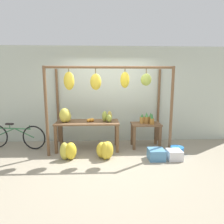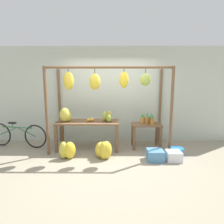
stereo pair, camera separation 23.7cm
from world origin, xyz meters
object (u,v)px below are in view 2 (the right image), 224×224
banana_pile_on_table (66,115)px  fruit_crate_white (155,155)px  banana_pile_ground_left (67,150)px  banana_pile_ground_right (104,150)px  blue_bucket (177,152)px  papaya_pile (107,117)px  pineapple_cluster (148,119)px  orange_pile (90,120)px  fruit_crate_purple (174,156)px  parked_bicycle (18,135)px

banana_pile_on_table → fruit_crate_white: size_ratio=1.14×
banana_pile_ground_left → fruit_crate_white: (2.04, -0.08, -0.08)m
banana_pile_ground_right → blue_bucket: 1.77m
papaya_pile → fruit_crate_white: bearing=-33.3°
pineapple_cluster → blue_bucket: 1.11m
orange_pile → pineapple_cluster: (1.55, 0.12, -0.01)m
banana_pile_on_table → blue_bucket: 2.94m
banana_pile_on_table → fruit_crate_purple: bearing=-15.8°
banana_pile_on_table → pineapple_cluster: size_ratio=1.07×
banana_pile_ground_left → fruit_crate_white: 2.04m
orange_pile → pineapple_cluster: bearing=4.2°
papaya_pile → fruit_crate_purple: (1.54, -0.75, -0.77)m
fruit_crate_white → pineapple_cluster: bearing=90.8°
fruit_crate_purple → fruit_crate_white: bearing=178.7°
banana_pile_ground_left → blue_bucket: size_ratio=1.46×
banana_pile_ground_left → fruit_crate_white: banana_pile_ground_left is taller
parked_bicycle → orange_pile: bearing=-3.3°
parked_bicycle → fruit_crate_purple: size_ratio=5.24×
banana_pile_on_table → papaya_pile: 1.09m
fruit_crate_white → papaya_pile: 1.54m
orange_pile → papaya_pile: papaya_pile is taller
blue_bucket → papaya_pile: size_ratio=1.09×
banana_pile_ground_left → fruit_crate_purple: (2.46, -0.09, -0.09)m
banana_pile_ground_left → parked_bicycle: 1.77m
banana_pile_on_table → parked_bicycle: bearing=173.9°
fruit_crate_white → blue_bucket: (0.57, 0.22, -0.01)m
fruit_crate_white → papaya_pile: size_ratio=1.26×
fruit_crate_purple → banana_pile_ground_left: bearing=177.9°
blue_bucket → banana_pile_on_table: bearing=169.5°
orange_pile → banana_pile_ground_left: 1.02m
orange_pile → blue_bucket: 2.31m
banana_pile_on_table → papaya_pile: banana_pile_on_table is taller
banana_pile_ground_left → blue_bucket: (2.61, 0.13, -0.09)m
banana_pile_ground_left → orange_pile: bearing=55.5°
fruit_crate_white → papaya_pile: bearing=146.7°
fruit_crate_white → fruit_crate_purple: fruit_crate_white is taller
banana_pile_ground_left → fruit_crate_purple: size_ratio=1.39×
banana_pile_ground_right → fruit_crate_purple: banana_pile_ground_right is taller
orange_pile → banana_pile_ground_right: 0.96m
banana_pile_on_table → orange_pile: size_ratio=2.14×
blue_bucket → papaya_pile: bearing=162.9°
parked_bicycle → banana_pile_on_table: bearing=-6.1°
orange_pile → parked_bicycle: (-2.04, 0.12, -0.45)m
banana_pile_on_table → banana_pile_ground_left: bearing=-75.3°
banana_pile_ground_right → papaya_pile: 0.93m
orange_pile → blue_bucket: orange_pile is taller
banana_pile_ground_left → fruit_crate_white: bearing=-2.3°
papaya_pile → fruit_crate_purple: papaya_pile is taller
banana_pile_ground_left → banana_pile_ground_right: size_ratio=0.97×
blue_bucket → parked_bicycle: 4.24m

